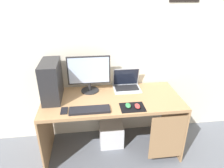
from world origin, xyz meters
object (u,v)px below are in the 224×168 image
(laptop, at_px, (127,85))
(mouse_right, at_px, (137,106))
(pc_tower, at_px, (51,81))
(mouse_left, at_px, (128,105))
(cell_phone, at_px, (64,111))
(subwoofer, at_px, (111,133))
(keyboard, at_px, (90,110))
(monitor, at_px, (89,74))

(laptop, xyz_separation_m, mouse_right, (0.03, -0.47, -0.03))
(pc_tower, bearing_deg, mouse_left, -20.66)
(cell_phone, distance_m, subwoofer, 0.85)
(keyboard, distance_m, mouse_right, 0.50)
(mouse_left, bearing_deg, monitor, 132.79)
(pc_tower, height_order, mouse_right, pc_tower)
(mouse_right, bearing_deg, cell_phone, 177.45)
(laptop, height_order, mouse_right, laptop)
(cell_phone, bearing_deg, subwoofer, 30.62)
(laptop, distance_m, mouse_left, 0.45)
(mouse_left, height_order, subwoofer, mouse_left)
(pc_tower, xyz_separation_m, monitor, (0.42, 0.12, 0.01))
(mouse_left, distance_m, subwoofer, 0.71)
(monitor, height_order, cell_phone, monitor)
(keyboard, xyz_separation_m, subwoofer, (0.27, 0.34, -0.60))
(keyboard, relative_size, cell_phone, 3.23)
(pc_tower, bearing_deg, keyboard, -38.87)
(monitor, bearing_deg, laptop, 2.92)
(keyboard, height_order, subwoofer, keyboard)
(pc_tower, height_order, subwoofer, pc_tower)
(laptop, distance_m, keyboard, 0.67)
(mouse_left, height_order, mouse_right, same)
(laptop, bearing_deg, mouse_right, -86.79)
(pc_tower, xyz_separation_m, mouse_left, (0.81, -0.30, -0.20))
(pc_tower, bearing_deg, monitor, 15.67)
(mouse_right, relative_size, cell_phone, 0.74)
(subwoofer, bearing_deg, monitor, 157.91)
(cell_phone, bearing_deg, laptop, 30.74)
(keyboard, bearing_deg, subwoofer, 51.98)
(mouse_left, bearing_deg, pc_tower, 159.34)
(monitor, xyz_separation_m, mouse_right, (0.49, -0.45, -0.21))
(monitor, xyz_separation_m, mouse_left, (0.39, -0.42, -0.21))
(mouse_right, bearing_deg, laptop, 93.21)
(monitor, xyz_separation_m, keyboard, (-0.01, -0.44, -0.22))
(subwoofer, bearing_deg, mouse_right, -55.79)
(laptop, xyz_separation_m, cell_phone, (-0.73, -0.44, -0.05))
(keyboard, bearing_deg, mouse_right, -0.57)
(mouse_right, height_order, subwoofer, mouse_right)
(mouse_left, distance_m, cell_phone, 0.67)
(mouse_left, height_order, cell_phone, mouse_left)
(mouse_right, bearing_deg, monitor, 137.37)
(monitor, height_order, keyboard, monitor)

